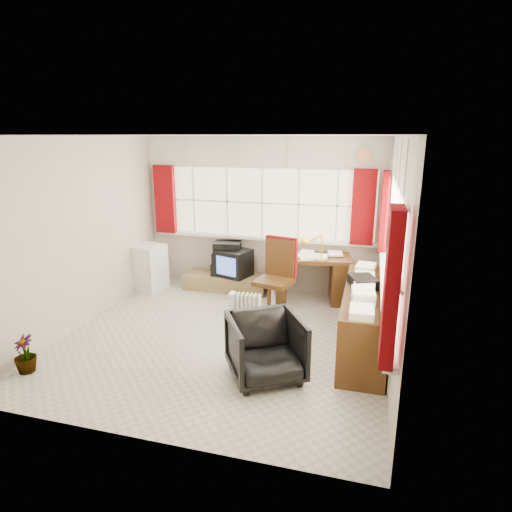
{
  "coord_description": "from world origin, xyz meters",
  "views": [
    {
      "loc": [
        1.73,
        -4.72,
        2.49
      ],
      "look_at": [
        0.28,
        0.55,
        0.96
      ],
      "focal_mm": 30.0,
      "sensor_mm": 36.0,
      "label": 1
    }
  ],
  "objects": [
    {
      "name": "room_walls",
      "position": [
        0.0,
        0.0,
        1.5
      ],
      "size": [
        4.0,
        4.0,
        4.0
      ],
      "color": "beige",
      "rests_on": "ground"
    },
    {
      "name": "spray_bottle_a",
      "position": [
        -0.79,
        1.71,
        0.15
      ],
      "size": [
        0.16,
        0.16,
        0.3
      ],
      "primitive_type": "imported",
      "rotation": [
        0.0,
        0.0,
        0.64
      ],
      "color": "white",
      "rests_on": "ground"
    },
    {
      "name": "overhead_cabinets",
      "position": [
        0.98,
        0.98,
        2.25
      ],
      "size": [
        3.98,
        3.98,
        0.48
      ],
      "color": "silver",
      "rests_on": "room_walls"
    },
    {
      "name": "desk",
      "position": [
        0.85,
        1.57,
        0.4
      ],
      "size": [
        1.34,
        0.83,
        0.76
      ],
      "color": "#553214",
      "rests_on": "ground"
    },
    {
      "name": "credenza",
      "position": [
        1.73,
        0.2,
        0.4
      ],
      "size": [
        0.5,
        2.0,
        0.85
      ],
      "color": "#553214",
      "rests_on": "ground"
    },
    {
      "name": "desk_lamp",
      "position": [
        1.05,
        1.37,
        1.0
      ],
      "size": [
        0.16,
        0.14,
        0.41
      ],
      "color": "yellow",
      "rests_on": "desk"
    },
    {
      "name": "mini_fridge",
      "position": [
        -1.79,
        1.38,
        0.38
      ],
      "size": [
        0.54,
        0.54,
        0.77
      ],
      "color": "white",
      "rests_on": "ground"
    },
    {
      "name": "tv_bench",
      "position": [
        -0.55,
        1.72,
        0.12
      ],
      "size": [
        1.4,
        0.5,
        0.25
      ],
      "primitive_type": "cube",
      "color": "olive",
      "rests_on": "ground"
    },
    {
      "name": "window_back",
      "position": [
        0.0,
        1.94,
        0.95
      ],
      "size": [
        3.7,
        0.12,
        3.6
      ],
      "color": "#F9ECC5",
      "rests_on": "room_walls"
    },
    {
      "name": "flower_vase",
      "position": [
        -1.8,
        -1.36,
        0.21
      ],
      "size": [
        0.3,
        0.3,
        0.42
      ],
      "primitive_type": "imported",
      "rotation": [
        0.0,
        0.0,
        -0.3
      ],
      "color": "black",
      "rests_on": "ground"
    },
    {
      "name": "window_right",
      "position": [
        1.94,
        0.0,
        0.95
      ],
      "size": [
        0.12,
        3.7,
        3.6
      ],
      "color": "#F9ECC5",
      "rests_on": "room_walls"
    },
    {
      "name": "ground",
      "position": [
        0.0,
        0.0,
        0.0
      ],
      "size": [
        4.0,
        4.0,
        0.0
      ],
      "primitive_type": "plane",
      "color": "beige",
      "rests_on": "ground"
    },
    {
      "name": "file_tray",
      "position": [
        1.68,
        0.3,
        0.81
      ],
      "size": [
        0.39,
        0.43,
        0.12
      ],
      "primitive_type": "cube",
      "rotation": [
        0.0,
        0.0,
        0.37
      ],
      "color": "black",
      "rests_on": "credenza"
    },
    {
      "name": "hifi_stack",
      "position": [
        -0.55,
        1.78,
        0.51
      ],
      "size": [
        0.58,
        0.42,
        0.56
      ],
      "color": "black",
      "rests_on": "tv_bench"
    },
    {
      "name": "crt_tv",
      "position": [
        -0.41,
        1.72,
        0.47
      ],
      "size": [
        0.6,
        0.57,
        0.45
      ],
      "color": "black",
      "rests_on": "tv_bench"
    },
    {
      "name": "curtains",
      "position": [
        0.92,
        0.93,
        1.46
      ],
      "size": [
        3.83,
        3.83,
        1.15
      ],
      "color": "maroon",
      "rests_on": "room_walls"
    },
    {
      "name": "spray_bottle_b",
      "position": [
        -0.11,
        0.68,
        0.08
      ],
      "size": [
        0.11,
        0.11,
        0.17
      ],
      "primitive_type": "imported",
      "rotation": [
        0.0,
        0.0,
        -0.71
      ],
      "color": "#8CD2C6",
      "rests_on": "ground"
    },
    {
      "name": "task_chair",
      "position": [
        0.51,
        0.85,
        0.61
      ],
      "size": [
        0.58,
        0.6,
        1.15
      ],
      "color": "black",
      "rests_on": "ground"
    },
    {
      "name": "radiator",
      "position": [
        0.26,
        0.19,
        0.22
      ],
      "size": [
        0.37,
        0.15,
        0.55
      ],
      "color": "white",
      "rests_on": "ground"
    },
    {
      "name": "office_chair",
      "position": [
        0.75,
        -0.77,
        0.34
      ],
      "size": [
        1.02,
        1.03,
        0.69
      ],
      "primitive_type": "imported",
      "rotation": [
        0.0,
        0.0,
        0.54
      ],
      "color": "black",
      "rests_on": "ground"
    }
  ]
}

